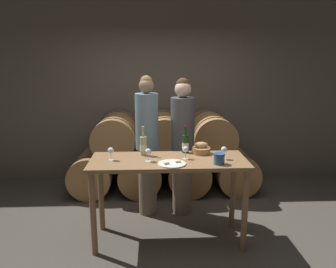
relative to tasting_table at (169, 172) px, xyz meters
The scene contains 15 objects.
ground_plane 0.80m from the tasting_table, ahead, with size 10.00×10.00×0.00m, color #4C473F.
stone_wall_back 2.22m from the tasting_table, 90.00° to the left, with size 10.00×0.12×3.20m.
barrel_stack 1.51m from the tasting_table, 90.00° to the left, with size 2.82×0.93×1.20m.
tasting_table is the anchor object (origin of this frame).
person_left 0.73m from the tasting_table, 109.68° to the left, with size 0.29×0.29×1.80m.
person_right 0.72m from the tasting_table, 72.81° to the left, with size 0.30×0.30×1.77m.
wine_bottle_red 0.41m from the tasting_table, 51.53° to the left, with size 0.08×0.08×0.32m.
wine_bottle_white 0.41m from the tasting_table, 147.53° to the left, with size 0.08×0.08×0.33m.
blue_crock 0.58m from the tasting_table, 19.84° to the right, with size 0.12×0.12×0.11m.
bread_basket 0.47m from the tasting_table, 29.14° to the left, with size 0.21×0.21×0.13m.
cheese_plate 0.23m from the tasting_table, 81.86° to the right, with size 0.29×0.29×0.04m.
wine_glass_far_left 0.66m from the tasting_table, behind, with size 0.06×0.06×0.14m.
wine_glass_left 0.33m from the tasting_table, 164.58° to the right, with size 0.06×0.06×0.14m.
wine_glass_center 0.30m from the tasting_table, ahead, with size 0.06×0.06×0.14m.
wine_glass_right 0.64m from the tasting_table, ahead, with size 0.06×0.06×0.14m.
Camera 1 is at (-0.16, -3.35, 1.98)m, focal length 35.00 mm.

